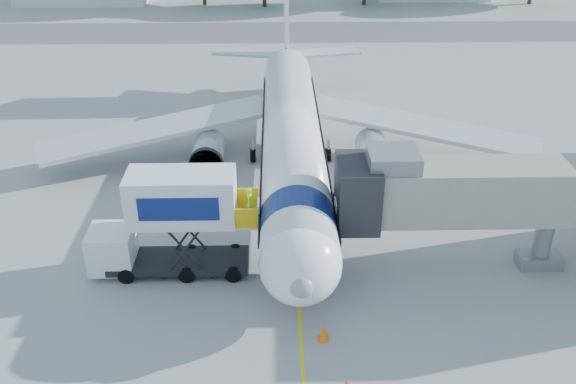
{
  "coord_description": "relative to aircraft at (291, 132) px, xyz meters",
  "views": [
    {
      "loc": [
        -1.05,
        -34.28,
        18.98
      ],
      "look_at": [
        -0.41,
        -4.61,
        3.2
      ],
      "focal_mm": 40.0,
      "sensor_mm": 36.0,
      "label": 1
    }
  ],
  "objects": [
    {
      "name": "ground",
      "position": [
        0.0,
        -4.12,
        -2.95
      ],
      "size": [
        160.0,
        160.0,
        0.0
      ],
      "primitive_type": "plane",
      "color": "#9C9C99",
      "rests_on": "ground"
    },
    {
      "name": "aircraft",
      "position": [
        0.0,
        0.0,
        0.0
      ],
      "size": [
        34.17,
        37.73,
        11.35
      ],
      "color": "white",
      "rests_on": "ground"
    },
    {
      "name": "taxiway_strip",
      "position": [
        0.0,
        37.88,
        -2.94
      ],
      "size": [
        120.0,
        10.0,
        0.01
      ],
      "primitive_type": "cube",
      "color": "#59595B",
      "rests_on": "ground"
    },
    {
      "name": "guidance_line",
      "position": [
        0.0,
        -4.12,
        -2.94
      ],
      "size": [
        0.15,
        70.0,
        0.01
      ],
      "primitive_type": "cube",
      "color": "yellow",
      "rests_on": "ground"
    },
    {
      "name": "safety_cone_a",
      "position": [
        0.99,
        -16.57,
        -2.57
      ],
      "size": [
        0.5,
        0.5,
        0.8
      ],
      "color": "orange",
      "rests_on": "ground"
    },
    {
      "name": "catering_hiloader",
      "position": [
        -6.27,
        -11.12,
        -0.19
      ],
      "size": [
        8.5,
        2.44,
        5.5
      ],
      "color": "black",
      "rests_on": "ground"
    },
    {
      "name": "jet_bridge",
      "position": [
        7.99,
        -11.12,
        1.39
      ],
      "size": [
        13.9,
        3.2,
        6.6
      ],
      "color": "#9B9685",
      "rests_on": "ground"
    }
  ]
}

